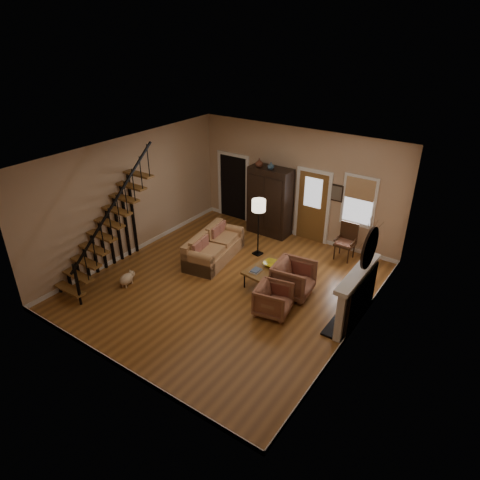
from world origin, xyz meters
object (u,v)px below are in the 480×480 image
Objects in this scene: floor_lamp at (258,228)px; armoire at (270,201)px; sofa at (214,247)px; armchair_left at (273,300)px; side_chair at (345,242)px; armchair_right at (294,279)px; coffee_table at (266,275)px.

armoire is at bearing 108.36° from floor_lamp.
armchair_left is (2.60, -1.18, -0.03)m from sofa.
side_chair is (2.10, 1.16, -0.32)m from floor_lamp.
armchair_right is at bearing -11.17° from armchair_left.
side_chair is at bearing 64.13° from coffee_table.
armoire is 2.71× the size of armchair_left.
armchair_right is (0.77, -0.02, 0.19)m from coffee_table.
side_chair is (2.94, 2.08, 0.13)m from sofa.
armoire is 3.00m from coffee_table.
coffee_table is at bearing -16.80° from sofa.
side_chair is (2.55, -0.20, -0.54)m from armoire.
coffee_table is (1.82, -0.23, -0.16)m from sofa.
floor_lamp reaches higher than side_chair.
floor_lamp is at bearing -71.64° from armoire.
armoire is 2.06× the size of side_chair.
armchair_left is (2.21, -3.46, -0.70)m from armoire.
sofa is at bearing -132.67° from floor_lamp.
sofa is 2.85m from armchair_left.
floor_lamp is (0.84, 0.92, 0.45)m from sofa.
coffee_table is 1.62m from floor_lamp.
sofa is 1.85m from coffee_table.
armoire reaches higher than side_chair.
sofa reaches higher than coffee_table.
side_chair is at bearing -4.48° from armoire.
sofa is at bearing -144.80° from side_chair.
armchair_right reaches higher than armchair_left.
side_chair is at bearing 25.60° from sofa.
floor_lamp reaches higher than coffee_table.
floor_lamp reaches higher than sofa.
floor_lamp is at bearing 130.56° from coffee_table.
floor_lamp reaches higher than armchair_left.
side_chair reaches higher than armchair_right.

